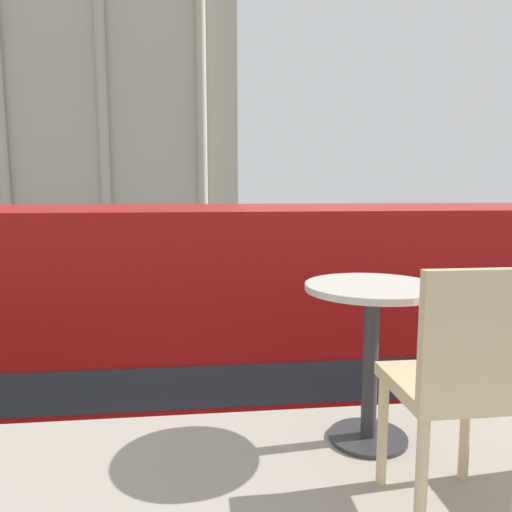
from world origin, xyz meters
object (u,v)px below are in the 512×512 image
object	(u,v)px
cafe_chair_0	(460,379)
traffic_light_near	(382,268)
cafe_dining_table	(371,327)
pedestrian_red	(403,279)
pedestrian_yellow	(30,299)
pedestrian_blue	(54,249)
car_white	(144,284)
double_decker_bus	(231,357)
traffic_light_mid	(181,237)
plaza_building_left	(68,101)

from	to	relation	value
cafe_chair_0	traffic_light_near	world-z (taller)	cafe_chair_0
cafe_dining_table	traffic_light_near	xyz separation A→B (m)	(4.12, 10.63, -1.53)
pedestrian_red	pedestrian_yellow	distance (m)	13.38
cafe_dining_table	pedestrian_blue	bearing A→B (deg)	108.15
car_white	pedestrian_blue	bearing A→B (deg)	-34.28
pedestrian_blue	pedestrian_yellow	bearing A→B (deg)	130.46
pedestrian_blue	pedestrian_red	bearing A→B (deg)	171.75
double_decker_bus	pedestrian_yellow	distance (m)	11.93
cafe_chair_0	car_white	xyz separation A→B (m)	(-3.04, 18.03, -3.14)
cafe_chair_0	traffic_light_mid	xyz separation A→B (m)	(-1.62, 19.84, -1.45)
traffic_light_near	traffic_light_mid	bearing A→B (deg)	123.15
cafe_dining_table	traffic_light_mid	distance (m)	19.37
double_decker_bus	plaza_building_left	distance (m)	51.32
double_decker_bus	cafe_dining_table	size ratio (longest dim) A/B	14.39
plaza_building_left	pedestrian_blue	xyz separation A→B (m)	(4.61, -24.19, -12.27)
pedestrian_blue	pedestrian_yellow	distance (m)	14.14
cafe_dining_table	pedestrian_red	size ratio (longest dim) A/B	0.43
cafe_chair_0	plaza_building_left	world-z (taller)	plaza_building_left
double_decker_bus	cafe_chair_0	xyz separation A→B (m)	(0.48, -4.54, 1.48)
cafe_chair_0	pedestrian_yellow	xyz separation A→B (m)	(-6.29, 14.87, -2.90)
plaza_building_left	traffic_light_mid	bearing A→B (deg)	-69.57
pedestrian_blue	traffic_light_mid	bearing A→B (deg)	159.12
cafe_dining_table	car_white	distance (m)	17.98
traffic_light_mid	pedestrian_red	world-z (taller)	traffic_light_mid
traffic_light_mid	pedestrian_blue	size ratio (longest dim) A/B	2.29
pedestrian_blue	double_decker_bus	bearing A→B (deg)	138.19
pedestrian_red	cafe_dining_table	bearing A→B (deg)	-102.67
double_decker_bus	pedestrian_blue	xyz separation A→B (m)	(-8.84, 24.14, -1.45)
cafe_chair_0	pedestrian_red	world-z (taller)	cafe_chair_0
traffic_light_mid	pedestrian_blue	world-z (taller)	traffic_light_mid
cafe_chair_0	pedestrian_blue	xyz separation A→B (m)	(-9.32, 28.68, -2.93)
pedestrian_blue	plaza_building_left	bearing A→B (deg)	-51.12
pedestrian_red	double_decker_bus	bearing A→B (deg)	-110.48
traffic_light_near	pedestrian_yellow	world-z (taller)	traffic_light_near
pedestrian_yellow	traffic_light_near	bearing A→B (deg)	15.55
car_white	pedestrian_red	size ratio (longest dim) A/B	2.49
cafe_chair_0	traffic_light_mid	bearing A→B (deg)	95.29
plaza_building_left	traffic_light_near	world-z (taller)	plaza_building_left
cafe_dining_table	pedestrian_blue	xyz separation A→B (m)	(-9.22, 28.10, -2.95)
double_decker_bus	pedestrian_blue	world-z (taller)	double_decker_bus
plaza_building_left	car_white	distance (m)	38.58
double_decker_bus	traffic_light_near	distance (m)	8.04
pedestrian_blue	traffic_light_near	bearing A→B (deg)	155.43
traffic_light_near	pedestrian_red	world-z (taller)	traffic_light_near
car_white	traffic_light_near	bearing A→B (deg)	161.11
traffic_light_near	pedestrian_blue	distance (m)	22.03
traffic_light_mid	pedestrian_red	size ratio (longest dim) A/B	2.16
cafe_chair_0	plaza_building_left	bearing A→B (deg)	105.37
cafe_chair_0	traffic_light_near	bearing A→B (deg)	70.91
cafe_chair_0	pedestrian_blue	distance (m)	30.30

